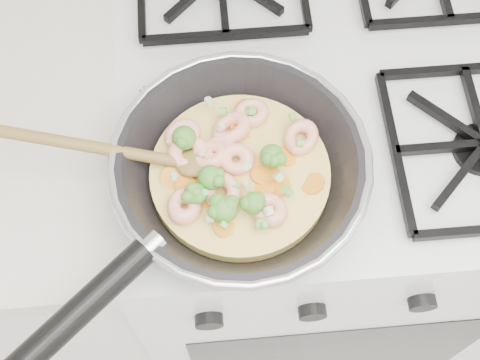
{
  "coord_description": "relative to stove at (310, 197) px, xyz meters",
  "views": [
    {
      "loc": [
        -0.18,
        1.18,
        1.63
      ],
      "look_at": [
        -0.15,
        1.52,
        0.93
      ],
      "focal_mm": 50.45,
      "sensor_mm": 36.0,
      "label": 1
    }
  ],
  "objects": [
    {
      "name": "stove",
      "position": [
        0.0,
        0.0,
        0.0
      ],
      "size": [
        0.6,
        0.6,
        0.92
      ],
      "color": "white",
      "rests_on": "ground"
    },
    {
      "name": "skillet",
      "position": [
        -0.16,
        -0.18,
        0.5
      ],
      "size": [
        0.48,
        0.37,
        0.1
      ],
      "rotation": [
        0.0,
        0.0,
        -0.13
      ],
      "color": "black",
      "rests_on": "stove"
    }
  ]
}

